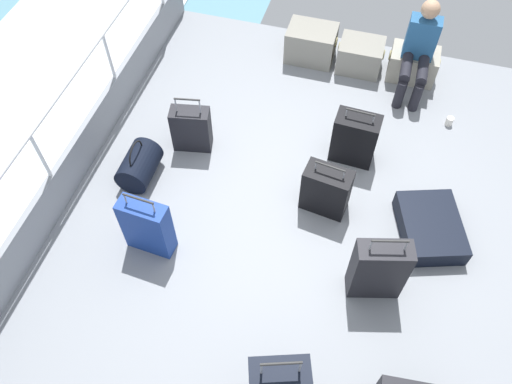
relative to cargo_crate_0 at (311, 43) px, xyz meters
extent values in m
cube|color=gray|center=(0.30, -2.13, -0.24)|extent=(4.40, 5.20, 0.06)
cube|color=gray|center=(-1.87, -2.13, 0.02)|extent=(0.06, 5.20, 0.45)
cylinder|color=silver|center=(-1.87, -2.82, 0.29)|extent=(0.04, 0.04, 1.00)
cylinder|color=silver|center=(-1.87, -1.44, 0.29)|extent=(0.04, 0.04, 1.00)
cylinder|color=silver|center=(-1.87, -2.13, 0.79)|extent=(0.04, 4.16, 0.04)
cube|color=gray|center=(0.00, 0.00, 0.00)|extent=(0.58, 0.43, 0.42)
torus|color=tan|center=(-0.30, 0.00, 0.08)|extent=(0.02, 0.12, 0.12)
torus|color=tan|center=(0.30, 0.00, 0.08)|extent=(0.02, 0.12, 0.12)
cube|color=gray|center=(0.61, -0.02, -0.03)|extent=(0.51, 0.42, 0.36)
torus|color=tan|center=(0.34, -0.02, 0.04)|extent=(0.02, 0.12, 0.12)
torus|color=tan|center=(0.88, -0.02, 0.04)|extent=(0.02, 0.12, 0.12)
cube|color=#9E9989|center=(1.23, -0.01, -0.03)|extent=(0.55, 0.38, 0.35)
torus|color=tan|center=(0.95, -0.01, 0.04)|extent=(0.02, 0.12, 0.12)
torus|color=tan|center=(1.52, -0.01, 0.04)|extent=(0.02, 0.12, 0.12)
cube|color=#26598C|center=(1.23, -0.06, 0.39)|extent=(0.34, 0.20, 0.48)
sphere|color=tan|center=(1.23, -0.06, 0.75)|extent=(0.20, 0.20, 0.20)
cylinder|color=black|center=(1.32, -0.36, 0.19)|extent=(0.12, 0.40, 0.12)
cylinder|color=black|center=(1.32, -0.56, -0.03)|extent=(0.11, 0.11, 0.35)
cylinder|color=black|center=(1.14, -0.36, 0.19)|extent=(0.12, 0.40, 0.12)
cylinder|color=black|center=(1.14, -0.56, -0.03)|extent=(0.11, 0.11, 0.35)
cube|color=black|center=(-0.90, -1.76, 0.05)|extent=(0.43, 0.27, 0.51)
cylinder|color=#A5A8AD|center=(-1.02, -1.78, 0.39)|extent=(0.02, 0.02, 0.17)
cylinder|color=#A5A8AD|center=(-0.78, -1.74, 0.39)|extent=(0.02, 0.02, 0.17)
cylinder|color=#2D2D2D|center=(-0.90, -1.76, 0.47)|extent=(0.26, 0.07, 0.02)
cube|color=green|center=(-0.92, -1.66, 0.22)|extent=(0.05, 0.02, 0.08)
cube|color=black|center=(1.20, -2.91, 0.14)|extent=(0.49, 0.31, 0.69)
cylinder|color=#A5A8AD|center=(1.07, -2.94, 0.55)|extent=(0.02, 0.02, 0.12)
cylinder|color=#A5A8AD|center=(1.33, -2.87, 0.55)|extent=(0.02, 0.02, 0.12)
cylinder|color=#2D2D2D|center=(1.20, -2.91, 0.61)|extent=(0.29, 0.09, 0.02)
cube|color=white|center=(1.17, -2.80, 0.31)|extent=(0.05, 0.02, 0.08)
cube|color=navy|center=(-0.85, -3.03, 0.11)|extent=(0.45, 0.21, 0.63)
cylinder|color=#A5A8AD|center=(-0.98, -3.02, 0.48)|extent=(0.02, 0.02, 0.12)
cylinder|color=#A5A8AD|center=(-0.71, -3.04, 0.48)|extent=(0.02, 0.02, 0.12)
cylinder|color=#2D2D2D|center=(-0.85, -3.03, 0.54)|extent=(0.28, 0.04, 0.02)
cube|color=silver|center=(-0.84, -2.93, 0.29)|extent=(0.05, 0.01, 0.08)
cube|color=black|center=(0.61, -2.16, 0.06)|extent=(0.47, 0.30, 0.53)
cylinder|color=#A5A8AD|center=(0.48, -2.14, 0.37)|extent=(0.02, 0.02, 0.10)
cylinder|color=#A5A8AD|center=(0.74, -2.17, 0.37)|extent=(0.02, 0.02, 0.10)
cylinder|color=#2D2D2D|center=(0.61, -2.16, 0.41)|extent=(0.29, 0.06, 0.02)
cube|color=green|center=(0.63, -2.03, 0.18)|extent=(0.05, 0.01, 0.08)
cube|color=black|center=(0.76, -1.45, 0.08)|extent=(0.46, 0.28, 0.57)
cylinder|color=#A5A8AD|center=(0.63, -1.45, 0.41)|extent=(0.02, 0.02, 0.09)
cylinder|color=#A5A8AD|center=(0.90, -1.46, 0.41)|extent=(0.02, 0.02, 0.09)
cylinder|color=#2D2D2D|center=(0.76, -1.45, 0.46)|extent=(0.29, 0.03, 0.02)
cube|color=green|center=(0.77, -1.32, 0.26)|extent=(0.05, 0.01, 0.08)
cube|color=black|center=(1.63, -2.19, -0.11)|extent=(0.74, 0.86, 0.20)
cube|color=white|center=(1.52, -1.84, -0.09)|extent=(0.05, 0.02, 0.08)
cube|color=green|center=(1.65, -3.69, -0.06)|extent=(0.05, 0.01, 0.08)
cylinder|color=#A5A8AD|center=(0.50, -4.09, 0.56)|extent=(0.02, 0.02, 0.17)
cylinder|color=#A5A8AD|center=(0.75, -4.00, 0.56)|extent=(0.02, 0.02, 0.17)
cylinder|color=#2D2D2D|center=(0.63, -4.04, 0.64)|extent=(0.27, 0.11, 0.02)
cube|color=white|center=(0.59, -3.93, 0.26)|extent=(0.05, 0.02, 0.08)
cylinder|color=black|center=(-1.27, -2.30, -0.04)|extent=(0.34, 0.48, 0.33)
torus|color=black|center=(-1.27, -2.30, 0.14)|extent=(0.02, 0.28, 0.28)
cylinder|color=white|center=(1.73, -0.69, -0.16)|extent=(0.08, 0.08, 0.10)
camera|label=1|loc=(0.75, -5.09, 4.02)|focal=36.05mm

